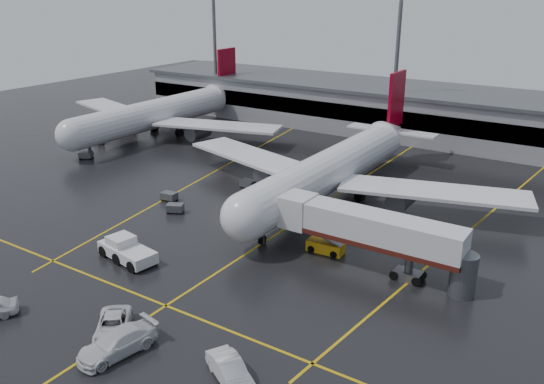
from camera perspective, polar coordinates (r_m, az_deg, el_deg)
The scene contains 21 objects.
ground at distance 66.48m, azimuth 2.39°, elevation -3.06°, with size 220.00×220.00×0.00m, color black.
apron_line_centre at distance 66.48m, azimuth 2.39°, elevation -3.05°, with size 0.25×90.00×0.02m, color gold.
apron_line_stop at distance 50.89m, azimuth -10.69°, elevation -11.24°, with size 60.00×0.25×0.02m, color gold.
apron_line_left at distance 84.93m, azimuth -5.76°, elevation 2.12°, with size 0.25×70.00×0.02m, color gold.
apron_line_right at distance 69.13m, azimuth 19.74°, elevation -3.36°, with size 0.25×70.00×0.02m, color gold.
terminal at distance 107.47m, azimuth 15.79°, elevation 7.70°, with size 122.00×19.00×8.60m.
light_mast_left at distance 121.93m, azimuth -5.81°, elevation 14.60°, with size 3.00×1.20×25.45m.
light_mast_mid at distance 101.91m, azimuth 12.54°, elevation 13.13°, with size 3.00×1.20×25.45m.
main_airliner at distance 73.01m, azimuth 6.35°, elevation 2.52°, with size 48.80×45.60×14.10m.
second_airliner at distance 106.49m, azimuth -11.23°, elevation 7.90°, with size 48.80×45.60×14.10m.
jet_bridge at distance 55.12m, azimuth 9.87°, elevation -4.01°, with size 19.90×3.40×6.05m.
pushback_tractor at distance 59.23m, azimuth -14.54°, elevation -5.77°, with size 7.14×3.89×2.43m.
belt_loader at distance 59.31m, azimuth 5.44°, elevation -5.52°, with size 3.93×1.99×2.44m.
service_van_a at distance 47.80m, azimuth -15.82°, elevation -12.90°, with size 2.54×5.51×1.53m, color silver.
service_van_b at distance 45.47m, azimuth -15.42°, elevation -14.52°, with size 2.56×6.31×1.83m, color silver.
service_van_c at distance 41.56m, azimuth -4.26°, elevation -17.60°, with size 1.77×5.09×1.68m, color silver.
baggage_cart_a at distance 69.94m, azimuth -9.78°, elevation -1.59°, with size 2.37×2.07×1.12m.
baggage_cart_b at distance 73.98m, azimuth -10.38°, elevation -0.39°, with size 2.12×1.49×1.12m.
baggage_cart_c at distance 77.40m, azimuth -2.44°, elevation 0.87°, with size 2.08×1.42×1.12m.
baggage_cart_d at distance 103.82m, azimuth -17.14°, elevation 5.03°, with size 2.29×1.83×1.12m.
baggage_cart_e at distance 95.33m, azimuth -18.36°, elevation 3.59°, with size 2.38×2.15×1.12m.
Camera 1 is at (31.03, -52.59, 26.31)m, focal length 37.17 mm.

